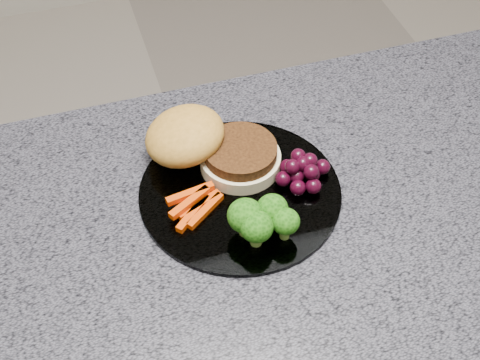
# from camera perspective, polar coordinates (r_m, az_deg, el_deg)

# --- Properties ---
(countertop) EXTENTS (1.20, 0.60, 0.04)m
(countertop) POSITION_cam_1_polar(r_m,az_deg,el_deg) (0.86, 8.34, -4.03)
(countertop) COLOR #504F5A
(countertop) RESTS_ON island_cabinet
(plate) EXTENTS (0.26, 0.26, 0.01)m
(plate) POSITION_cam_1_polar(r_m,az_deg,el_deg) (0.86, 0.00, -1.03)
(plate) COLOR white
(plate) RESTS_ON countertop
(burger) EXTENTS (0.20, 0.18, 0.06)m
(burger) POSITION_cam_1_polar(r_m,az_deg,el_deg) (0.88, -3.05, 2.94)
(burger) COLOR beige
(burger) RESTS_ON plate
(carrot_sticks) EXTENTS (0.07, 0.07, 0.02)m
(carrot_sticks) POSITION_cam_1_polar(r_m,az_deg,el_deg) (0.83, -3.89, -2.08)
(carrot_sticks) COLOR #D13B03
(carrot_sticks) RESTS_ON plate
(broccoli) EXTENTS (0.08, 0.06, 0.05)m
(broccoli) POSITION_cam_1_polar(r_m,az_deg,el_deg) (0.79, 1.81, -3.30)
(broccoli) COLOR olive
(broccoli) RESTS_ON plate
(grape_bunch) EXTENTS (0.08, 0.06, 0.04)m
(grape_bunch) POSITION_cam_1_polar(r_m,az_deg,el_deg) (0.86, 5.36, 0.77)
(grape_bunch) COLOR black
(grape_bunch) RESTS_ON plate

